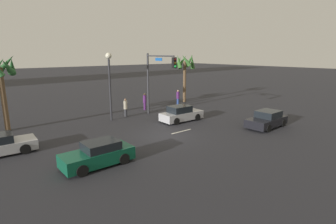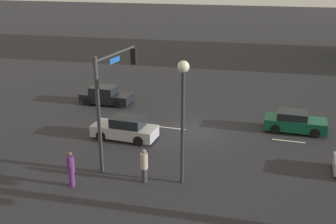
% 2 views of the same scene
% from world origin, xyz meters
% --- Properties ---
extents(ground_plane, '(220.00, 220.00, 0.00)m').
position_xyz_m(ground_plane, '(0.00, 0.00, 0.00)').
color(ground_plane, '#28282D').
extents(lane_stripe_2, '(2.04, 0.14, 0.01)m').
position_xyz_m(lane_stripe_2, '(-6.17, 0.00, 0.01)').
color(lane_stripe_2, silver).
rests_on(lane_stripe_2, ground_plane).
extents(lane_stripe_3, '(2.10, 0.14, 0.01)m').
position_xyz_m(lane_stripe_3, '(1.60, 0.00, 0.01)').
color(lane_stripe_3, silver).
rests_on(lane_stripe_3, ground_plane).
extents(car_0, '(4.11, 2.02, 1.41)m').
position_xyz_m(car_0, '(8.15, -3.68, 0.65)').
color(car_0, black).
rests_on(car_0, ground_plane).
extents(car_3, '(4.18, 1.89, 1.47)m').
position_xyz_m(car_3, '(3.88, 2.55, 0.67)').
color(car_3, '#B7B7BC').
rests_on(car_3, ground_plane).
extents(car_4, '(3.99, 1.81, 1.37)m').
position_xyz_m(car_4, '(-6.46, -1.82, 0.64)').
color(car_4, '#0F5138').
rests_on(car_4, ground_plane).
extents(traffic_signal, '(0.55, 4.78, 6.22)m').
position_xyz_m(traffic_signal, '(3.27, 5.50, 4.21)').
color(traffic_signal, '#38383D').
rests_on(traffic_signal, ground_plane).
extents(streetlamp, '(0.56, 0.56, 6.28)m').
position_xyz_m(streetlamp, '(-1.01, 6.97, 4.38)').
color(streetlamp, '#2D2D33').
rests_on(streetlamp, ground_plane).
extents(pedestrian_0, '(0.38, 0.38, 1.87)m').
position_xyz_m(pedestrian_0, '(4.14, 8.85, 0.99)').
color(pedestrian_0, '#59266B').
rests_on(pedestrian_0, ground_plane).
extents(pedestrian_1, '(0.44, 0.44, 1.82)m').
position_xyz_m(pedestrian_1, '(0.83, 7.44, 0.96)').
color(pedestrian_1, '#333338').
rests_on(pedestrian_1, ground_plane).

